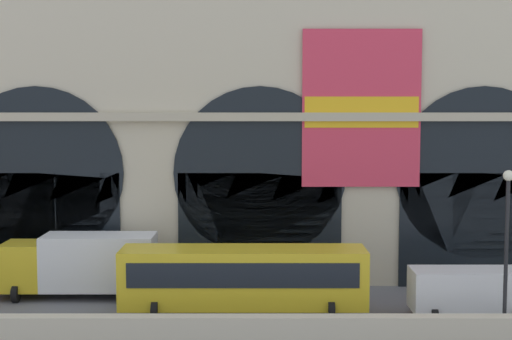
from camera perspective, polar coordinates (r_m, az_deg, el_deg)
The scene contains 7 objects.
ground_plane at distance 34.77m, azimuth 0.33°, elevation -10.87°, with size 200.00×200.00×0.00m, color slate.
quay_parapet_wall at distance 30.33m, azimuth 0.38°, elevation -12.16°, with size 90.00×0.70×1.13m, color beige.
station_building at distance 40.52m, azimuth 0.33°, elevation 5.27°, with size 48.50×4.56×20.07m.
box_truck_midwest at distance 38.07m, azimuth -13.25°, elevation -6.97°, with size 7.50×2.91×3.12m.
bus_center at distance 33.76m, azimuth -0.97°, elevation -8.23°, with size 11.00×3.25×3.10m.
van_mideast at distance 34.96m, azimuth 16.05°, elevation -8.87°, with size 5.20×2.48×2.20m.
street_lamp_quayside at distance 31.88m, azimuth 18.69°, elevation -4.47°, with size 0.44×0.44×6.90m.
Camera 1 is at (-0.20, -33.44, 9.52)m, focal length 52.14 mm.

